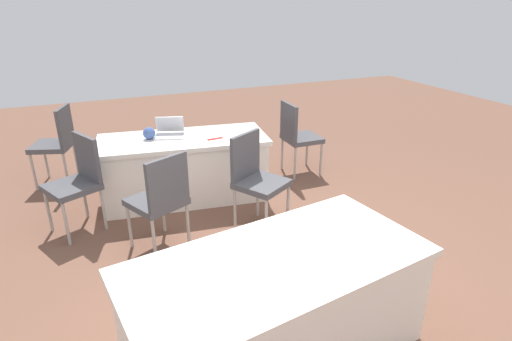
% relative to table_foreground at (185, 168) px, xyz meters
% --- Properties ---
extents(ground_plane, '(14.40, 14.40, 0.00)m').
position_rel_table_foreground_xyz_m(ground_plane, '(-0.38, 1.61, -0.37)').
color(ground_plane, brown).
extents(table_foreground, '(1.96, 1.03, 0.73)m').
position_rel_table_foreground_xyz_m(table_foreground, '(0.00, 0.00, 0.00)').
color(table_foreground, silver).
rests_on(table_foreground, ground).
extents(table_mid_left, '(2.01, 1.18, 0.73)m').
position_rel_table_foreground_xyz_m(table_mid_left, '(0.03, 2.51, 0.00)').
color(table_mid_left, silver).
rests_on(table_mid_left, ground).
extents(chair_near_front, '(0.56, 0.56, 0.98)m').
position_rel_table_foreground_xyz_m(chair_near_front, '(1.33, -0.98, 0.20)').
color(chair_near_front, '#9E9993').
rests_on(chair_near_front, ground).
extents(chair_tucked_left, '(0.59, 0.59, 0.95)m').
position_rel_table_foreground_xyz_m(chair_tucked_left, '(0.46, 1.01, 0.18)').
color(chair_tucked_left, '#9E9993').
rests_on(chair_tucked_left, ground).
extents(chair_tucked_right, '(0.59, 0.59, 0.96)m').
position_rel_table_foreground_xyz_m(chair_tucked_right, '(1.13, 0.30, 0.19)').
color(chair_tucked_right, '#9E9993').
rests_on(chair_tucked_right, ground).
extents(chair_aisle, '(0.60, 0.60, 0.98)m').
position_rel_table_foreground_xyz_m(chair_aisle, '(-0.48, 0.96, 0.20)').
color(chair_aisle, '#9E9993').
rests_on(chair_aisle, ground).
extents(chair_by_pillar, '(0.45, 0.45, 0.96)m').
position_rel_table_foreground_xyz_m(chair_by_pillar, '(-1.52, -0.12, 0.18)').
color(chair_by_pillar, '#9E9993').
rests_on(chair_by_pillar, ground).
extents(laptop_silver, '(0.39, 0.38, 0.21)m').
position_rel_table_foreground_xyz_m(laptop_silver, '(0.12, -0.12, 0.40)').
color(laptop_silver, silver).
rests_on(laptop_silver, table_foreground).
extents(yarn_ball, '(0.14, 0.14, 0.14)m').
position_rel_table_foreground_xyz_m(yarn_ball, '(0.35, -0.09, 0.43)').
color(yarn_ball, '#3F5999').
rests_on(yarn_ball, table_foreground).
extents(scissors_red, '(0.18, 0.06, 0.01)m').
position_rel_table_foreground_xyz_m(scissors_red, '(-0.32, 0.19, 0.37)').
color(scissors_red, red).
rests_on(scissors_red, table_foreground).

